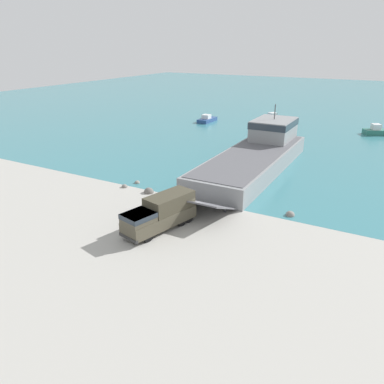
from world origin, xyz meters
TOP-DOWN VIEW (x-y plane):
  - ground_plane at (0.00, 0.00)m, footprint 240.00×240.00m
  - water_surface at (0.00, 93.92)m, footprint 240.00×180.00m
  - landing_craft at (0.02, 20.11)m, footprint 8.63×34.17m
  - military_truck at (-1.35, -4.18)m, footprint 4.41×8.48m
  - soldier_on_ramp at (-4.57, -2.61)m, footprint 0.49×0.46m
  - moored_boat_a at (14.20, 52.24)m, footprint 5.70×4.57m
  - moored_boat_b at (-22.23, 47.53)m, footprint 2.59×5.93m
  - moored_boat_c at (-8.58, 54.00)m, footprint 5.11×5.77m
  - mooring_bollard at (2.70, 2.57)m, footprint 0.33×0.33m
  - shoreline_rock_a at (-8.04, 3.28)m, footprint 1.27×1.27m
  - shoreline_rock_b at (-11.38, 5.34)m, footprint 0.73×0.73m
  - shoreline_rock_c at (9.21, 5.16)m, footprint 0.99×0.99m
  - shoreline_rock_d at (-11.88, 3.30)m, footprint 0.80×0.80m

SIDE VIEW (x-z plane):
  - ground_plane at x=0.00m, z-range 0.00..0.00m
  - shoreline_rock_a at x=-8.04m, z-range -0.64..0.64m
  - shoreline_rock_b at x=-11.38m, z-range -0.36..0.36m
  - shoreline_rock_c at x=9.21m, z-range -0.49..0.49m
  - shoreline_rock_d at x=-11.88m, z-range -0.40..0.40m
  - water_surface at x=0.00m, z-range 0.00..0.01m
  - mooring_bollard at x=2.70m, z-range 0.03..0.74m
  - moored_boat_b at x=-22.23m, z-range -0.29..1.46m
  - moored_boat_a at x=14.20m, z-range -0.36..1.80m
  - moored_boat_c at x=-8.58m, z-range -0.38..1.90m
  - soldier_on_ramp at x=-4.57m, z-range 0.12..1.78m
  - military_truck at x=-1.35m, z-range 0.04..3.36m
  - landing_craft at x=0.02m, z-range -2.06..6.22m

